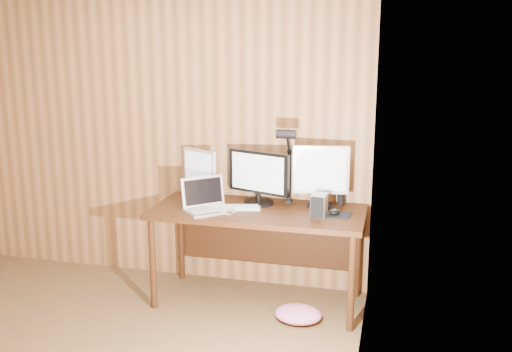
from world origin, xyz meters
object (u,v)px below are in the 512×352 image
at_px(monitor_left, 200,172).
at_px(hard_drive, 319,205).
at_px(laptop, 207,202).
at_px(monitor_right, 321,174).
at_px(keyboard, 233,207).
at_px(mouse, 334,211).
at_px(desk_lamp, 287,155).
at_px(speaker, 341,196).
at_px(desk, 260,222).
at_px(phone, 230,212).
at_px(monitor_center, 259,177).

distance_m(monitor_left, hard_drive, 1.05).
bearing_deg(hard_drive, laptop, -172.95).
bearing_deg(hard_drive, monitor_right, 99.14).
relative_size(monitor_left, keyboard, 0.92).
relative_size(keyboard, mouse, 3.62).
distance_m(mouse, desk_lamp, 0.55).
xyz_separation_m(mouse, speaker, (0.02, 0.29, 0.04)).
bearing_deg(desk, monitor_left, 165.12).
bearing_deg(mouse, laptop, -160.19).
bearing_deg(speaker, monitor_left, -175.95).
bearing_deg(desk_lamp, laptop, -153.82).
distance_m(monitor_right, phone, 0.75).
xyz_separation_m(monitor_right, keyboard, (-0.63, -0.20, -0.25)).
bearing_deg(desk, monitor_right, 13.45).
bearing_deg(desk, speaker, 20.45).
bearing_deg(hard_drive, monitor_left, 168.54).
bearing_deg(monitor_left, phone, -16.32).
bearing_deg(phone, hard_drive, 15.10).
height_order(monitor_center, desk_lamp, desk_lamp).
distance_m(monitor_center, monitor_left, 0.51).
bearing_deg(monitor_left, hard_drive, 13.98).
height_order(desk, mouse, mouse).
distance_m(monitor_center, speaker, 0.65).
relative_size(keyboard, desk_lamp, 0.67).
height_order(keyboard, mouse, mouse).
bearing_deg(keyboard, mouse, -10.77).
height_order(monitor_left, monitor_right, monitor_right).
distance_m(mouse, hard_drive, 0.13).
bearing_deg(keyboard, laptop, -167.75).
relative_size(laptop, hard_drive, 2.59).
bearing_deg(monitor_right, phone, -161.46).
height_order(hard_drive, desk_lamp, desk_lamp).
xyz_separation_m(desk, hard_drive, (0.47, -0.13, 0.20)).
xyz_separation_m(monitor_center, mouse, (0.60, -0.14, -0.19)).
distance_m(desk, monitor_right, 0.60).
xyz_separation_m(desk, monitor_center, (-0.03, 0.08, 0.34)).
distance_m(desk, monitor_left, 0.64).
bearing_deg(mouse, desk, -173.56).
bearing_deg(desk, monitor_center, 110.42).
relative_size(desk, desk_lamp, 2.51).
bearing_deg(desk_lamp, monitor_left, 176.50).
relative_size(monitor_center, laptop, 1.21).
height_order(monitor_center, mouse, monitor_center).
xyz_separation_m(mouse, phone, (-0.75, -0.15, -0.02)).
distance_m(desk, speaker, 0.66).
relative_size(monitor_right, laptop, 1.12).
bearing_deg(monitor_center, hard_drive, -2.94).
xyz_separation_m(monitor_center, monitor_left, (-0.50, 0.06, -0.00)).
distance_m(speaker, desk_lamp, 0.53).
xyz_separation_m(keyboard, desk_lamp, (0.38, 0.18, 0.38)).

